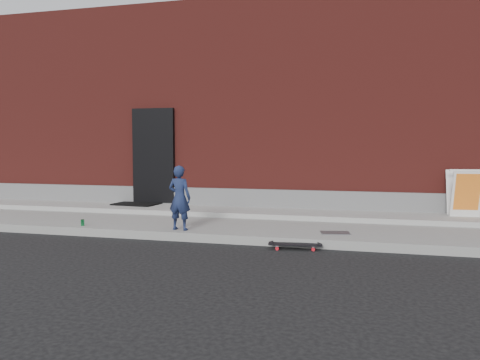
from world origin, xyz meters
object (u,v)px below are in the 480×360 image
(child, at_px, (180,198))
(skateboard, at_px, (295,245))
(pizza_sign, at_px, (464,193))
(soda_can, at_px, (83,223))

(child, height_order, skateboard, child)
(skateboard, xyz_separation_m, pizza_sign, (2.97, 2.70, 0.64))
(child, distance_m, soda_can, 1.98)
(child, distance_m, skateboard, 2.23)
(skateboard, relative_size, soda_can, 7.06)
(child, relative_size, pizza_sign, 1.24)
(child, xyz_separation_m, soda_can, (-1.91, -0.05, -0.51))
(soda_can, bearing_deg, child, 1.41)
(pizza_sign, height_order, soda_can, pizza_sign)
(child, relative_size, soda_can, 9.70)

